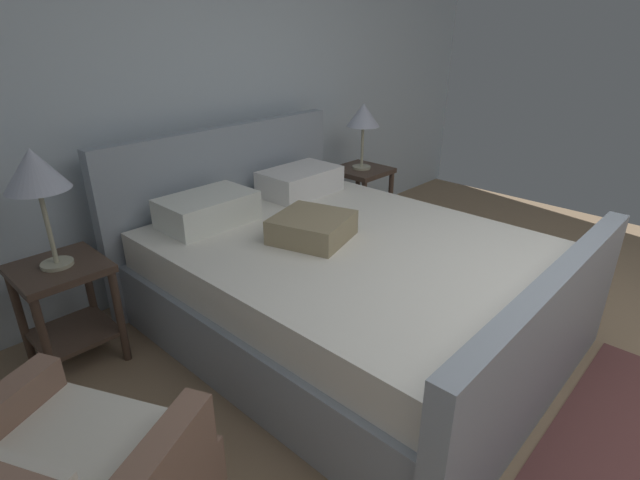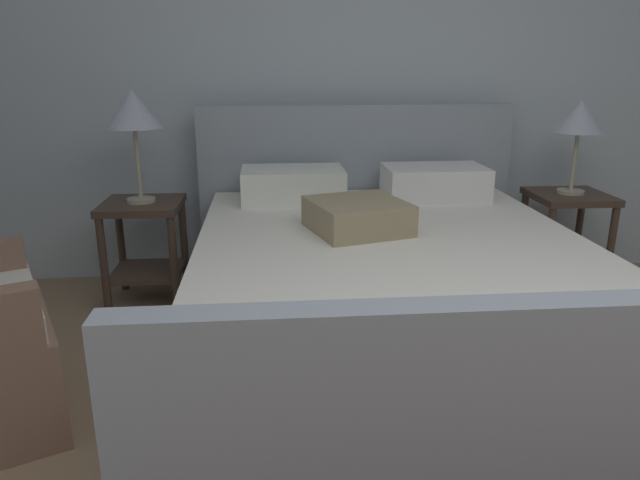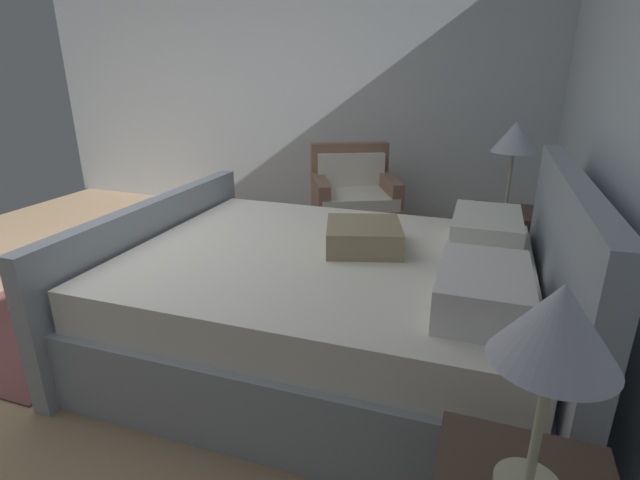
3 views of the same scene
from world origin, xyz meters
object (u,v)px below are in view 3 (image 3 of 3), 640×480
bed (336,300)px  nightstand_left (502,236)px  table_lamp_right (557,331)px  armchair (353,208)px  table_lamp_left (515,139)px

bed → nightstand_left: bed is taller
table_lamp_right → bed: bearing=-144.8°
bed → armchair: bed is taller
nightstand_left → armchair: 1.37m
bed → table_lamp_left: size_ratio=3.84×
armchair → bed: bearing=12.8°
table_lamp_left → armchair: bearing=-112.3°
table_lamp_right → table_lamp_left: (-2.54, -0.04, 0.06)m
bed → table_lamp_right: bearing=35.2°
bed → table_lamp_left: 1.71m
table_lamp_left → armchair: 1.56m
table_lamp_right → nightstand_left: bearing=-179.2°
table_lamp_right → nightstand_left: size_ratio=0.92×
armchair → table_lamp_left: bearing=67.7°
nightstand_left → armchair: armchair is taller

